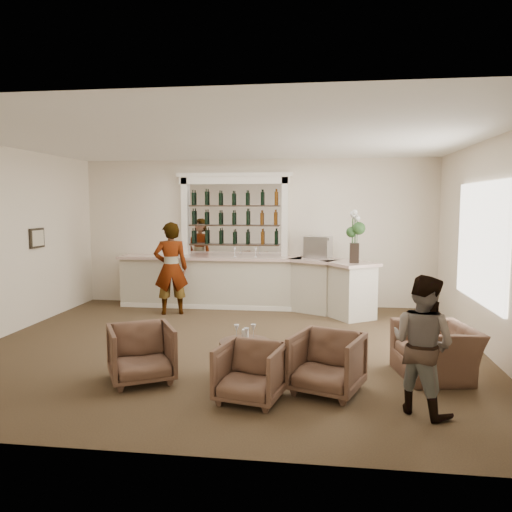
{
  "coord_description": "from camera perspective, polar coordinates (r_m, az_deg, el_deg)",
  "views": [
    {
      "loc": [
        1.48,
        -7.74,
        2.31
      ],
      "look_at": [
        0.33,
        0.9,
        1.39
      ],
      "focal_mm": 35.0,
      "sensor_mm": 36.0,
      "label": 1
    }
  ],
  "objects": [
    {
      "name": "sommelier",
      "position": [
        10.56,
        -9.69,
        -1.4
      ],
      "size": [
        0.82,
        0.67,
        1.93
      ],
      "primitive_type": "imported",
      "rotation": [
        0.0,
        0.0,
        3.47
      ],
      "color": "gray",
      "rests_on": "ground"
    },
    {
      "name": "wine_glass_bar_left",
      "position": [
        11.03,
        -2.44,
        0.45
      ],
      "size": [
        0.07,
        0.07,
        0.21
      ],
      "primitive_type": null,
      "color": "white",
      "rests_on": "bar_counter"
    },
    {
      "name": "wine_glass_bar_right",
      "position": [
        10.98,
        -0.05,
        0.44
      ],
      "size": [
        0.07,
        0.07,
        0.21
      ],
      "primitive_type": null,
      "color": "white",
      "rests_on": "bar_counter"
    },
    {
      "name": "armchair_left",
      "position": [
        6.77,
        -12.98,
        -10.79
      ],
      "size": [
        1.09,
        1.1,
        0.74
      ],
      "primitive_type": "imported",
      "rotation": [
        0.0,
        0.0,
        0.51
      ],
      "color": "brown",
      "rests_on": "ground"
    },
    {
      "name": "flower_vase",
      "position": [
        10.05,
        11.2,
        2.55
      ],
      "size": [
        0.27,
        0.27,
        1.04
      ],
      "color": "black",
      "rests_on": "bar_counter"
    },
    {
      "name": "armchair_far",
      "position": [
        7.2,
        19.86,
        -10.2
      ],
      "size": [
        1.11,
        1.22,
        0.69
      ],
      "primitive_type": "imported",
      "rotation": [
        0.0,
        0.0,
        -1.38
      ],
      "color": "brown",
      "rests_on": "ground"
    },
    {
      "name": "room_shell",
      "position": [
        8.55,
        -1.3,
        6.2
      ],
      "size": [
        8.04,
        7.02,
        3.32
      ],
      "color": "beige",
      "rests_on": "ground"
    },
    {
      "name": "back_bar_alcove",
      "position": [
        11.33,
        -2.51,
        4.59
      ],
      "size": [
        2.64,
        0.25,
        3.0
      ],
      "color": "white",
      "rests_on": "ground"
    },
    {
      "name": "ground",
      "position": [
        8.21,
        -3.17,
        -10.34
      ],
      "size": [
        8.0,
        8.0,
        0.0
      ],
      "primitive_type": "plane",
      "color": "brown",
      "rests_on": "ground"
    },
    {
      "name": "wine_glass_tbl_b",
      "position": [
        6.73,
        -0.31,
        -8.68
      ],
      "size": [
        0.07,
        0.07,
        0.21
      ],
      "primitive_type": null,
      "color": "white",
      "rests_on": "cocktail_table"
    },
    {
      "name": "armchair_right",
      "position": [
        6.29,
        8.12,
        -12.01
      ],
      "size": [
        1.02,
        1.04,
        0.74
      ],
      "primitive_type": "imported",
      "rotation": [
        0.0,
        0.0,
        -0.36
      ],
      "color": "brown",
      "rests_on": "ground"
    },
    {
      "name": "cocktail_table",
      "position": [
        6.77,
        -1.26,
        -11.72
      ],
      "size": [
        0.68,
        0.68,
        0.5
      ],
      "primitive_type": "cylinder",
      "color": "#533724",
      "rests_on": "ground"
    },
    {
      "name": "wine_glass_tbl_a",
      "position": [
        6.71,
        -2.25,
        -8.71
      ],
      "size": [
        0.07,
        0.07,
        0.21
      ],
      "primitive_type": null,
      "color": "white",
      "rests_on": "cocktail_table"
    },
    {
      "name": "napkin_holder",
      "position": [
        6.81,
        -1.25,
        -8.88
      ],
      "size": [
        0.08,
        0.08,
        0.12
      ],
      "primitive_type": "cube",
      "color": "silver",
      "rests_on": "cocktail_table"
    },
    {
      "name": "wine_glass_tbl_c",
      "position": [
        6.54,
        -1.09,
        -9.12
      ],
      "size": [
        0.07,
        0.07,
        0.21
      ],
      "primitive_type": null,
      "color": "white",
      "rests_on": "cocktail_table"
    },
    {
      "name": "espresso_machine",
      "position": [
        10.88,
        7.12,
        1.02
      ],
      "size": [
        0.64,
        0.58,
        0.47
      ],
      "primitive_type": "cube",
      "rotation": [
        0.0,
        0.0,
        -0.29
      ],
      "color": "#AFAFB4",
      "rests_on": "bar_counter"
    },
    {
      "name": "armchair_center",
      "position": [
        6.0,
        -0.64,
        -13.18
      ],
      "size": [
        0.86,
        0.88,
        0.68
      ],
      "primitive_type": "imported",
      "rotation": [
        0.0,
        0.0,
        -0.21
      ],
      "color": "brown",
      "rests_on": "ground"
    },
    {
      "name": "guest",
      "position": [
        5.86,
        18.5,
        -9.54
      ],
      "size": [
        0.95,
        0.93,
        1.54
      ],
      "primitive_type": "imported",
      "rotation": [
        0.0,
        0.0,
        2.42
      ],
      "color": "gray",
      "rests_on": "ground"
    },
    {
      "name": "bar_counter",
      "position": [
        11.0,
        -1.12,
        -3.08
      ],
      "size": [
        5.72,
        1.8,
        1.14
      ],
      "color": "beige",
      "rests_on": "ground"
    }
  ]
}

